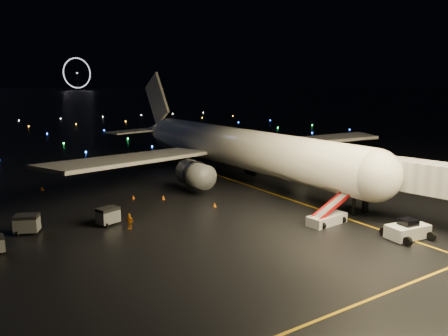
{
  "coord_description": "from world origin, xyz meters",
  "views": [
    {
      "loc": [
        -22.91,
        -27.29,
        14.27
      ],
      "look_at": [
        2.33,
        12.0,
        5.0
      ],
      "focal_mm": 35.0,
      "sensor_mm": 36.0,
      "label": 1
    }
  ],
  "objects_px": {
    "pushback_tug": "(408,229)",
    "crew_c": "(129,221)",
    "belt_loader": "(327,209)",
    "baggage_cart_0": "(108,216)",
    "baggage_cart_1": "(27,224)",
    "airliner": "(225,124)"
  },
  "relations": [
    {
      "from": "pushback_tug",
      "to": "crew_c",
      "type": "relative_size",
      "value": 2.44
    },
    {
      "from": "pushback_tug",
      "to": "belt_loader",
      "type": "xyz_separation_m",
      "value": [
        -3.21,
        7.01,
        0.64
      ]
    },
    {
      "from": "baggage_cart_0",
      "to": "baggage_cart_1",
      "type": "relative_size",
      "value": 0.96
    },
    {
      "from": "crew_c",
      "to": "baggage_cart_1",
      "type": "relative_size",
      "value": 0.74
    },
    {
      "from": "crew_c",
      "to": "airliner",
      "type": "bearing_deg",
      "value": 94.97
    },
    {
      "from": "pushback_tug",
      "to": "baggage_cart_0",
      "type": "xyz_separation_m",
      "value": [
        -21.99,
        18.94,
        -0.04
      ]
    },
    {
      "from": "baggage_cart_1",
      "to": "airliner",
      "type": "bearing_deg",
      "value": 45.44
    },
    {
      "from": "baggage_cart_0",
      "to": "baggage_cart_1",
      "type": "xyz_separation_m",
      "value": [
        -7.36,
        1.58,
        0.03
      ]
    },
    {
      "from": "airliner",
      "to": "crew_c",
      "type": "distance_m",
      "value": 27.2
    },
    {
      "from": "belt_loader",
      "to": "baggage_cart_1",
      "type": "height_order",
      "value": "belt_loader"
    },
    {
      "from": "airliner",
      "to": "baggage_cart_1",
      "type": "relative_size",
      "value": 25.96
    },
    {
      "from": "belt_loader",
      "to": "baggage_cart_0",
      "type": "bearing_deg",
      "value": 142.55
    },
    {
      "from": "pushback_tug",
      "to": "baggage_cart_0",
      "type": "distance_m",
      "value": 29.02
    },
    {
      "from": "pushback_tug",
      "to": "baggage_cart_1",
      "type": "relative_size",
      "value": 1.81
    },
    {
      "from": "airliner",
      "to": "crew_c",
      "type": "xyz_separation_m",
      "value": [
        -21.16,
        -15.53,
        -7.16
      ]
    },
    {
      "from": "crew_c",
      "to": "baggage_cart_1",
      "type": "bearing_deg",
      "value": -147.01
    },
    {
      "from": "airliner",
      "to": "pushback_tug",
      "type": "xyz_separation_m",
      "value": [
        -0.45,
        -31.88,
        -7.03
      ]
    },
    {
      "from": "pushback_tug",
      "to": "airliner",
      "type": "bearing_deg",
      "value": 96.48
    },
    {
      "from": "baggage_cart_0",
      "to": "crew_c",
      "type": "bearing_deg",
      "value": -81.81
    },
    {
      "from": "crew_c",
      "to": "baggage_cart_0",
      "type": "bearing_deg",
      "value": 175.1
    },
    {
      "from": "crew_c",
      "to": "baggage_cart_0",
      "type": "distance_m",
      "value": 2.88
    },
    {
      "from": "pushback_tug",
      "to": "baggage_cart_0",
      "type": "height_order",
      "value": "pushback_tug"
    }
  ]
}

